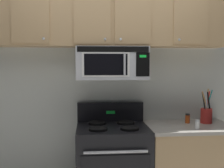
# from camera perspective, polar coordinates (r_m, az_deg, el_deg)

# --- Properties ---
(back_wall) EXTENTS (5.20, 0.10, 2.70)m
(back_wall) POSITION_cam_1_polar(r_m,az_deg,el_deg) (3.29, -0.46, 0.39)
(back_wall) COLOR silver
(back_wall) RESTS_ON ground_plane
(stove_range) EXTENTS (0.76, 0.69, 1.12)m
(stove_range) POSITION_cam_1_polar(r_m,az_deg,el_deg) (3.12, 0.11, -16.47)
(stove_range) COLOR black
(stove_range) RESTS_ON ground_plane
(over_range_microwave) EXTENTS (0.76, 0.43, 0.35)m
(over_range_microwave) POSITION_cam_1_polar(r_m,az_deg,el_deg) (3.03, -0.09, 4.32)
(over_range_microwave) COLOR #B7BABF
(upper_cabinets) EXTENTS (2.50, 0.36, 0.55)m
(upper_cabinets) POSITION_cam_1_polar(r_m,az_deg,el_deg) (3.10, -0.14, 12.67)
(upper_cabinets) COLOR tan
(counter_segment) EXTENTS (0.93, 0.65, 0.90)m
(counter_segment) POSITION_cam_1_polar(r_m,az_deg,el_deg) (3.31, 15.33, -15.69)
(counter_segment) COLOR tan
(counter_segment) RESTS_ON ground_plane
(utensil_crock_red) EXTENTS (0.13, 0.13, 0.39)m
(utensil_crock_red) POSITION_cam_1_polar(r_m,az_deg,el_deg) (3.32, 18.75, -5.72)
(utensil_crock_red) COLOR red
(utensil_crock_red) RESTS_ON counter_segment
(salt_shaker) EXTENTS (0.04, 0.04, 0.10)m
(salt_shaker) POSITION_cam_1_polar(r_m,az_deg,el_deg) (3.01, 17.06, -7.94)
(salt_shaker) COLOR white
(salt_shaker) RESTS_ON counter_segment
(spice_jar) EXTENTS (0.05, 0.05, 0.11)m
(spice_jar) POSITION_cam_1_polar(r_m,az_deg,el_deg) (3.27, 15.19, -6.81)
(spice_jar) COLOR #C64C19
(spice_jar) RESTS_ON counter_segment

